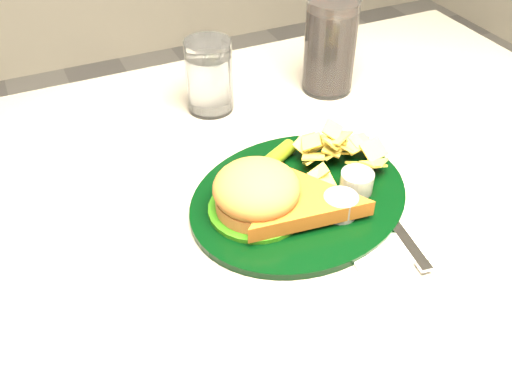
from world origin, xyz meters
TOP-DOWN VIEW (x-y plane):
  - dinner_plate at (0.08, -0.00)m, footprint 0.34×0.31m
  - water_glass at (0.06, 0.24)m, footprint 0.08×0.08m
  - cola_glass at (0.25, 0.22)m, footprint 0.08×0.08m
  - fork_napkin at (0.15, -0.08)m, footprint 0.16×0.20m

SIDE VIEW (x-z plane):
  - fork_napkin at x=0.15m, z-range 0.75..0.76m
  - dinner_plate at x=0.08m, z-range 0.75..0.81m
  - water_glass at x=0.06m, z-range 0.75..0.85m
  - cola_glass at x=0.25m, z-range 0.75..0.89m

